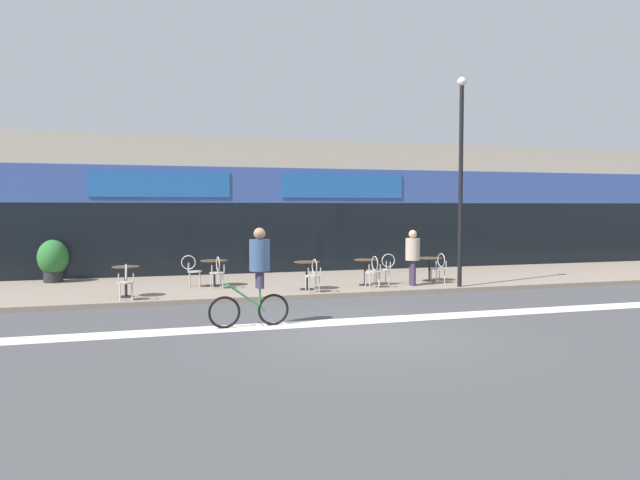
{
  "coord_description": "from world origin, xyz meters",
  "views": [
    {
      "loc": [
        -4.14,
        -10.91,
        2.41
      ],
      "look_at": [
        0.98,
        5.77,
        1.46
      ],
      "focal_mm": 35.0,
      "sensor_mm": 36.0,
      "label": 1
    }
  ],
  "objects_px": {
    "bistro_table_3": "(365,267)",
    "cafe_chair_3_side": "(385,267)",
    "bistro_table_0": "(126,275)",
    "bistro_table_1": "(214,267)",
    "pedestrian_near_end": "(413,253)",
    "lamp_post": "(461,168)",
    "cafe_chair_4_near": "(439,266)",
    "bistro_table_4": "(430,264)",
    "cafe_chair_1_side": "(192,269)",
    "cafe_chair_3_near": "(373,270)",
    "cyclist_0": "(257,270)",
    "cafe_chair_0_near": "(126,279)",
    "cafe_chair_2_near": "(313,273)",
    "bistro_table_2": "(307,270)",
    "cafe_chair_1_near": "(217,270)",
    "planter_pot": "(53,260)"
  },
  "relations": [
    {
      "from": "cafe_chair_3_near",
      "to": "cafe_chair_4_near",
      "type": "relative_size",
      "value": 1.0
    },
    {
      "from": "bistro_table_0",
      "to": "bistro_table_1",
      "type": "distance_m",
      "value": 2.85
    },
    {
      "from": "cafe_chair_2_near",
      "to": "cafe_chair_4_near",
      "type": "xyz_separation_m",
      "value": [
        4.13,
        0.8,
        0.0
      ]
    },
    {
      "from": "bistro_table_1",
      "to": "cafe_chair_1_near",
      "type": "height_order",
      "value": "cafe_chair_1_near"
    },
    {
      "from": "pedestrian_near_end",
      "to": "lamp_post",
      "type": "bearing_deg",
      "value": 159.33
    },
    {
      "from": "bistro_table_0",
      "to": "lamp_post",
      "type": "xyz_separation_m",
      "value": [
        9.07,
        -0.64,
        2.81
      ]
    },
    {
      "from": "bistro_table_3",
      "to": "cafe_chair_3_side",
      "type": "distance_m",
      "value": 0.63
    },
    {
      "from": "cafe_chair_1_near",
      "to": "cafe_chair_3_side",
      "type": "xyz_separation_m",
      "value": [
        4.82,
        -0.48,
        0.0
      ]
    },
    {
      "from": "bistro_table_1",
      "to": "bistro_table_3",
      "type": "height_order",
      "value": "bistro_table_3"
    },
    {
      "from": "cafe_chair_1_side",
      "to": "cafe_chair_4_near",
      "type": "height_order",
      "value": "same"
    },
    {
      "from": "bistro_table_0",
      "to": "cafe_chair_4_near",
      "type": "distance_m",
      "value": 8.87
    },
    {
      "from": "cafe_chair_1_near",
      "to": "pedestrian_near_end",
      "type": "distance_m",
      "value": 5.57
    },
    {
      "from": "bistro_table_3",
      "to": "cafe_chair_3_near",
      "type": "distance_m",
      "value": 0.63
    },
    {
      "from": "bistro_table_4",
      "to": "cafe_chair_1_side",
      "type": "height_order",
      "value": "cafe_chair_1_side"
    },
    {
      "from": "bistro_table_0",
      "to": "cafe_chair_1_side",
      "type": "distance_m",
      "value": 2.35
    },
    {
      "from": "bistro_table_1",
      "to": "cafe_chair_3_side",
      "type": "xyz_separation_m",
      "value": [
        4.82,
        -1.1,
        -0.02
      ]
    },
    {
      "from": "cafe_chair_3_near",
      "to": "bistro_table_0",
      "type": "bearing_deg",
      "value": 85.94
    },
    {
      "from": "lamp_post",
      "to": "cafe_chair_3_near",
      "type": "bearing_deg",
      "value": 169.92
    },
    {
      "from": "cafe_chair_3_near",
      "to": "cyclist_0",
      "type": "xyz_separation_m",
      "value": [
        -4.09,
        -3.93,
        0.51
      ]
    },
    {
      "from": "bistro_table_0",
      "to": "bistro_table_1",
      "type": "bearing_deg",
      "value": 32.28
    },
    {
      "from": "bistro_table_2",
      "to": "cafe_chair_1_near",
      "type": "xyz_separation_m",
      "value": [
        -2.32,
        0.88,
        -0.03
      ]
    },
    {
      "from": "cafe_chair_0_near",
      "to": "cafe_chair_1_near",
      "type": "bearing_deg",
      "value": -61.23
    },
    {
      "from": "bistro_table_4",
      "to": "cafe_chair_1_near",
      "type": "height_order",
      "value": "cafe_chair_1_near"
    },
    {
      "from": "cafe_chair_2_near",
      "to": "lamp_post",
      "type": "xyz_separation_m",
      "value": [
        4.33,
        -0.02,
        2.84
      ]
    },
    {
      "from": "bistro_table_1",
      "to": "cyclist_0",
      "type": "relative_size",
      "value": 0.39
    },
    {
      "from": "cafe_chair_3_near",
      "to": "lamp_post",
      "type": "relative_size",
      "value": 0.15
    },
    {
      "from": "bistro_table_3",
      "to": "pedestrian_near_end",
      "type": "bearing_deg",
      "value": -19.13
    },
    {
      "from": "bistro_table_0",
      "to": "cafe_chair_4_near",
      "type": "xyz_separation_m",
      "value": [
        8.87,
        0.19,
        -0.03
      ]
    },
    {
      "from": "cafe_chair_1_near",
      "to": "bistro_table_2",
      "type": "bearing_deg",
      "value": -115.06
    },
    {
      "from": "cafe_chair_4_near",
      "to": "cafe_chair_3_side",
      "type": "bearing_deg",
      "value": 78.18
    },
    {
      "from": "cafe_chair_3_side",
      "to": "cafe_chair_1_near",
      "type": "bearing_deg",
      "value": -1.57
    },
    {
      "from": "planter_pot",
      "to": "cafe_chair_1_side",
      "type": "bearing_deg",
      "value": -30.72
    },
    {
      "from": "bistro_table_0",
      "to": "bistro_table_4",
      "type": "relative_size",
      "value": 1.03
    },
    {
      "from": "bistro_table_0",
      "to": "planter_pot",
      "type": "distance_m",
      "value": 4.38
    },
    {
      "from": "cafe_chair_4_near",
      "to": "pedestrian_near_end",
      "type": "height_order",
      "value": "pedestrian_near_end"
    },
    {
      "from": "bistro_table_4",
      "to": "cafe_chair_4_near",
      "type": "relative_size",
      "value": 0.84
    },
    {
      "from": "cafe_chair_3_side",
      "to": "lamp_post",
      "type": "xyz_separation_m",
      "value": [
        1.84,
        -1.06,
        2.84
      ]
    },
    {
      "from": "cafe_chair_4_near",
      "to": "bistro_table_3",
      "type": "bearing_deg",
      "value": 80.27
    },
    {
      "from": "cafe_chair_0_near",
      "to": "cafe_chair_1_side",
      "type": "bearing_deg",
      "value": -43.01
    },
    {
      "from": "cafe_chair_1_near",
      "to": "cyclist_0",
      "type": "relative_size",
      "value": 0.46
    },
    {
      "from": "cafe_chair_1_side",
      "to": "planter_pot",
      "type": "bearing_deg",
      "value": 157.11
    },
    {
      "from": "cafe_chair_4_near",
      "to": "planter_pot",
      "type": "bearing_deg",
      "value": 67.86
    },
    {
      "from": "cyclist_0",
      "to": "pedestrian_near_end",
      "type": "relative_size",
      "value": 1.24
    },
    {
      "from": "bistro_table_2",
      "to": "cafe_chair_3_side",
      "type": "xyz_separation_m",
      "value": [
        2.5,
        0.41,
        -0.03
      ]
    },
    {
      "from": "bistro_table_0",
      "to": "pedestrian_near_end",
      "type": "bearing_deg",
      "value": -0.16
    },
    {
      "from": "bistro_table_3",
      "to": "cafe_chair_3_side",
      "type": "relative_size",
      "value": 0.83
    },
    {
      "from": "cafe_chair_0_near",
      "to": "pedestrian_near_end",
      "type": "xyz_separation_m",
      "value": [
        7.89,
        0.6,
        0.44
      ]
    },
    {
      "from": "cyclist_0",
      "to": "bistro_table_0",
      "type": "bearing_deg",
      "value": -60.42
    },
    {
      "from": "bistro_table_1",
      "to": "cyclist_0",
      "type": "xyz_separation_m",
      "value": [
        0.12,
        -5.65,
        0.49
      ]
    },
    {
      "from": "bistro_table_0",
      "to": "lamp_post",
      "type": "height_order",
      "value": "lamp_post"
    }
  ]
}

